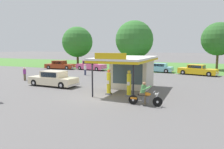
{
  "coord_description": "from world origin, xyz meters",
  "views": [
    {
      "loc": [
        7.2,
        -14.63,
        3.84
      ],
      "look_at": [
        -0.12,
        3.24,
        1.4
      ],
      "focal_mm": 34.42,
      "sensor_mm": 36.0,
      "label": 1
    }
  ],
  "objects_px": {
    "gas_pump_offside": "(129,84)",
    "parked_car_back_row_centre_left": "(158,68)",
    "parked_car_back_row_centre": "(197,70)",
    "bystander_chatting_near_pumps": "(85,69)",
    "parked_car_back_row_far_left": "(60,65)",
    "gas_pump_nearside": "(109,83)",
    "parked_car_back_row_right": "(91,66)",
    "featured_classic_sedan": "(53,79)",
    "motorcycle_with_rider": "(145,96)",
    "bystander_standing_back_lot": "(25,74)"
  },
  "relations": [
    {
      "from": "featured_classic_sedan",
      "to": "gas_pump_nearside",
      "type": "bearing_deg",
      "value": -12.1
    },
    {
      "from": "featured_classic_sedan",
      "to": "bystander_standing_back_lot",
      "type": "xyz_separation_m",
      "value": [
        -5.35,
        1.69,
        0.11
      ]
    },
    {
      "from": "parked_car_back_row_right",
      "to": "bystander_chatting_near_pumps",
      "type": "relative_size",
      "value": 3.74
    },
    {
      "from": "parked_car_back_row_centre",
      "to": "parked_car_back_row_right",
      "type": "height_order",
      "value": "parked_car_back_row_right"
    },
    {
      "from": "parked_car_back_row_right",
      "to": "featured_classic_sedan",
      "type": "bearing_deg",
      "value": -76.14
    },
    {
      "from": "parked_car_back_row_centre_left",
      "to": "bystander_chatting_near_pumps",
      "type": "height_order",
      "value": "bystander_chatting_near_pumps"
    },
    {
      "from": "parked_car_back_row_right",
      "to": "bystander_standing_back_lot",
      "type": "distance_m",
      "value": 13.52
    },
    {
      "from": "motorcycle_with_rider",
      "to": "parked_car_back_row_right",
      "type": "relative_size",
      "value": 0.4
    },
    {
      "from": "parked_car_back_row_right",
      "to": "parked_car_back_row_far_left",
      "type": "height_order",
      "value": "parked_car_back_row_right"
    },
    {
      "from": "parked_car_back_row_far_left",
      "to": "bystander_standing_back_lot",
      "type": "bearing_deg",
      "value": -71.3
    },
    {
      "from": "featured_classic_sedan",
      "to": "bystander_standing_back_lot",
      "type": "height_order",
      "value": "same"
    },
    {
      "from": "motorcycle_with_rider",
      "to": "bystander_standing_back_lot",
      "type": "bearing_deg",
      "value": 160.96
    },
    {
      "from": "gas_pump_offside",
      "to": "parked_car_back_row_centre_left",
      "type": "bearing_deg",
      "value": 92.94
    },
    {
      "from": "featured_classic_sedan",
      "to": "parked_car_back_row_right",
      "type": "xyz_separation_m",
      "value": [
        -3.73,
        15.11,
        0.04
      ]
    },
    {
      "from": "gas_pump_offside",
      "to": "parked_car_back_row_right",
      "type": "bearing_deg",
      "value": 126.25
    },
    {
      "from": "gas_pump_offside",
      "to": "featured_classic_sedan",
      "type": "distance_m",
      "value": 8.52
    },
    {
      "from": "motorcycle_with_rider",
      "to": "bystander_standing_back_lot",
      "type": "distance_m",
      "value": 16.46
    },
    {
      "from": "gas_pump_nearside",
      "to": "motorcycle_with_rider",
      "type": "bearing_deg",
      "value": -32.37
    },
    {
      "from": "parked_car_back_row_centre",
      "to": "bystander_chatting_near_pumps",
      "type": "distance_m",
      "value": 15.72
    },
    {
      "from": "parked_car_back_row_centre",
      "to": "bystander_standing_back_lot",
      "type": "relative_size",
      "value": 3.65
    },
    {
      "from": "gas_pump_nearside",
      "to": "bystander_standing_back_lot",
      "type": "xyz_separation_m",
      "value": [
        -12.01,
        3.12,
        -0.14
      ]
    },
    {
      "from": "gas_pump_nearside",
      "to": "parked_car_back_row_centre",
      "type": "xyz_separation_m",
      "value": [
        6.58,
        16.24,
        -0.29
      ]
    },
    {
      "from": "parked_car_back_row_centre",
      "to": "parked_car_back_row_far_left",
      "type": "height_order",
      "value": "parked_car_back_row_far_left"
    },
    {
      "from": "parked_car_back_row_centre",
      "to": "gas_pump_nearside",
      "type": "bearing_deg",
      "value": -112.06
    },
    {
      "from": "gas_pump_nearside",
      "to": "featured_classic_sedan",
      "type": "height_order",
      "value": "gas_pump_nearside"
    },
    {
      "from": "parked_car_back_row_centre_left",
      "to": "bystander_standing_back_lot",
      "type": "distance_m",
      "value": 19.44
    },
    {
      "from": "gas_pump_nearside",
      "to": "motorcycle_with_rider",
      "type": "height_order",
      "value": "gas_pump_nearside"
    },
    {
      "from": "parked_car_back_row_centre",
      "to": "bystander_standing_back_lot",
      "type": "distance_m",
      "value": 22.75
    },
    {
      "from": "gas_pump_nearside",
      "to": "parked_car_back_row_far_left",
      "type": "distance_m",
      "value": 22.91
    },
    {
      "from": "parked_car_back_row_far_left",
      "to": "bystander_chatting_near_pumps",
      "type": "height_order",
      "value": "bystander_chatting_near_pumps"
    },
    {
      "from": "parked_car_back_row_right",
      "to": "parked_car_back_row_far_left",
      "type": "relative_size",
      "value": 1.01
    },
    {
      "from": "gas_pump_nearside",
      "to": "parked_car_back_row_centre",
      "type": "relative_size",
      "value": 0.37
    },
    {
      "from": "gas_pump_offside",
      "to": "motorcycle_with_rider",
      "type": "height_order",
      "value": "gas_pump_offside"
    },
    {
      "from": "parked_car_back_row_centre",
      "to": "parked_car_back_row_far_left",
      "type": "xyz_separation_m",
      "value": [
        -22.95,
        -0.22,
        0.01
      ]
    },
    {
      "from": "parked_car_back_row_far_left",
      "to": "gas_pump_nearside",
      "type": "bearing_deg",
      "value": -44.37
    },
    {
      "from": "gas_pump_offside",
      "to": "parked_car_back_row_centre_left",
      "type": "xyz_separation_m",
      "value": [
        -0.91,
        17.72,
        -0.3
      ]
    },
    {
      "from": "parked_car_back_row_right",
      "to": "parked_car_back_row_far_left",
      "type": "bearing_deg",
      "value": -175.02
    },
    {
      "from": "bystander_standing_back_lot",
      "to": "motorcycle_with_rider",
      "type": "bearing_deg",
      "value": -19.04
    },
    {
      "from": "parked_car_back_row_far_left",
      "to": "bystander_standing_back_lot",
      "type": "distance_m",
      "value": 13.62
    },
    {
      "from": "gas_pump_nearside",
      "to": "parked_car_back_row_right",
      "type": "xyz_separation_m",
      "value": [
        -10.39,
        16.54,
        -0.22
      ]
    },
    {
      "from": "bystander_chatting_near_pumps",
      "to": "bystander_standing_back_lot",
      "type": "bearing_deg",
      "value": -120.39
    },
    {
      "from": "parked_car_back_row_centre_left",
      "to": "parked_car_back_row_far_left",
      "type": "bearing_deg",
      "value": -174.34
    },
    {
      "from": "parked_car_back_row_centre_left",
      "to": "bystander_chatting_near_pumps",
      "type": "distance_m",
      "value": 11.58
    },
    {
      "from": "parked_car_back_row_right",
      "to": "gas_pump_nearside",
      "type": "bearing_deg",
      "value": -57.87
    },
    {
      "from": "gas_pump_offside",
      "to": "parked_car_back_row_centre",
      "type": "bearing_deg",
      "value": 73.4
    },
    {
      "from": "gas_pump_offside",
      "to": "bystander_chatting_near_pumps",
      "type": "height_order",
      "value": "gas_pump_offside"
    },
    {
      "from": "gas_pump_offside",
      "to": "bystander_standing_back_lot",
      "type": "bearing_deg",
      "value": 167.23
    },
    {
      "from": "featured_classic_sedan",
      "to": "bystander_standing_back_lot",
      "type": "distance_m",
      "value": 5.61
    },
    {
      "from": "gas_pump_nearside",
      "to": "parked_car_back_row_centre",
      "type": "bearing_deg",
      "value": 67.94
    },
    {
      "from": "parked_car_back_row_far_left",
      "to": "parked_car_back_row_right",
      "type": "bearing_deg",
      "value": 4.98
    }
  ]
}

